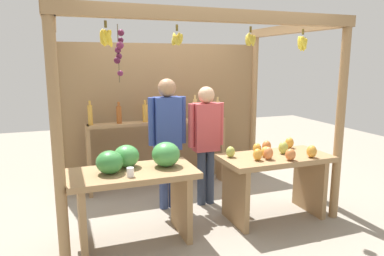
# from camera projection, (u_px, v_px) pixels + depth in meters

# --- Properties ---
(ground_plane) EXTENTS (12.00, 12.00, 0.00)m
(ground_plane) POSITION_uv_depth(u_px,v_px,m) (187.00, 204.00, 4.72)
(ground_plane) COLOR gray
(ground_plane) RESTS_ON ground
(market_stall) EXTENTS (3.18, 2.07, 2.34)m
(market_stall) POSITION_uv_depth(u_px,v_px,m) (175.00, 97.00, 4.87)
(market_stall) COLOR #99754C
(market_stall) RESTS_ON ground
(fruit_counter_left) EXTENTS (1.28, 0.65, 1.02)m
(fruit_counter_left) POSITION_uv_depth(u_px,v_px,m) (135.00, 179.00, 3.65)
(fruit_counter_left) COLOR #99754C
(fruit_counter_left) RESTS_ON ground
(fruit_counter_right) EXTENTS (1.28, 0.65, 0.92)m
(fruit_counter_right) POSITION_uv_depth(u_px,v_px,m) (275.00, 170.00, 4.21)
(fruit_counter_right) COLOR #99754C
(fruit_counter_right) RESTS_ON ground
(bottle_shelf_unit) EXTENTS (2.04, 0.22, 1.36)m
(bottle_shelf_unit) POSITION_uv_depth(u_px,v_px,m) (159.00, 135.00, 5.19)
(bottle_shelf_unit) COLOR #99754C
(bottle_shelf_unit) RESTS_ON ground
(vendor_man) EXTENTS (0.48, 0.22, 1.65)m
(vendor_man) POSITION_uv_depth(u_px,v_px,m) (167.00, 132.00, 4.42)
(vendor_man) COLOR navy
(vendor_man) RESTS_ON ground
(vendor_woman) EXTENTS (0.48, 0.21, 1.54)m
(vendor_woman) POSITION_uv_depth(u_px,v_px,m) (206.00, 135.00, 4.56)
(vendor_woman) COLOR #343E55
(vendor_woman) RESTS_ON ground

